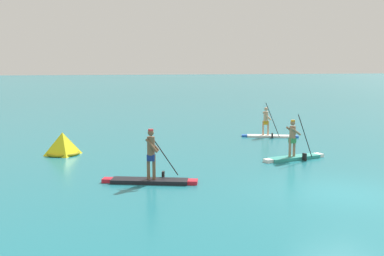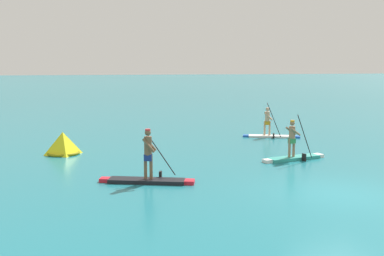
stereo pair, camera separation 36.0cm
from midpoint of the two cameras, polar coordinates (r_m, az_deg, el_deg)
ground at (r=14.85m, az=17.90°, el=-7.93°), size 440.00×440.00×0.00m
paddleboarder_near_left at (r=15.34m, az=-5.98°, el=-5.65°), size 3.17×1.62×1.87m
paddleboarder_mid_center at (r=19.53m, az=12.42°, el=-2.96°), size 3.04×0.96×2.00m
paddleboarder_far_right at (r=25.51m, az=9.41°, el=-0.34°), size 3.05×1.68×2.02m
race_marker_buoy at (r=20.98m, az=-16.69°, el=-2.09°), size 1.48×1.48×1.02m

